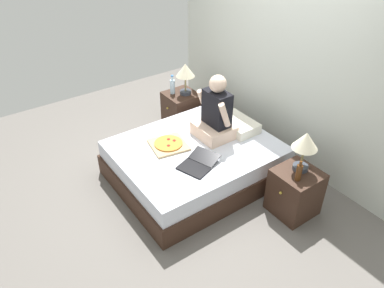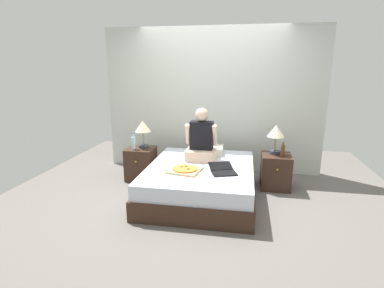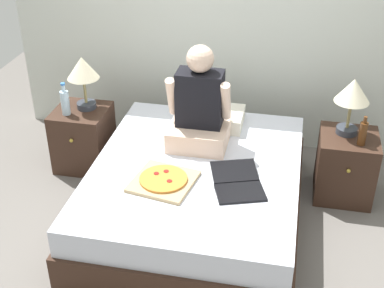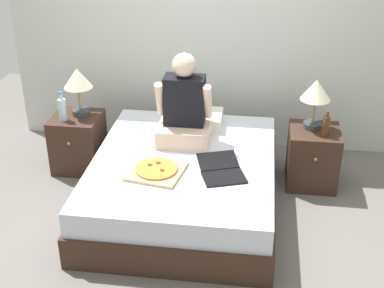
# 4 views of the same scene
# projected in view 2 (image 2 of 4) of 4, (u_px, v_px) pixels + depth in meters

# --- Properties ---
(ground_plane) EXTENTS (5.82, 5.82, 0.00)m
(ground_plane) POSITION_uv_depth(u_px,v_px,m) (200.00, 196.00, 4.36)
(ground_plane) COLOR #66605B
(wall_back) EXTENTS (3.82, 0.12, 2.50)m
(wall_back) POSITION_uv_depth(u_px,v_px,m) (212.00, 101.00, 5.28)
(wall_back) COLOR silver
(wall_back) RESTS_ON ground
(bed) EXTENTS (1.51, 1.85, 0.47)m
(bed) POSITION_uv_depth(u_px,v_px,m) (201.00, 181.00, 4.31)
(bed) COLOR #382319
(bed) RESTS_ON ground
(nightstand_left) EXTENTS (0.44, 0.47, 0.53)m
(nightstand_left) POSITION_uv_depth(u_px,v_px,m) (141.00, 163.00, 4.99)
(nightstand_left) COLOR #382319
(nightstand_left) RESTS_ON ground
(lamp_on_left_nightstand) EXTENTS (0.26, 0.26, 0.45)m
(lamp_on_left_nightstand) POSITION_uv_depth(u_px,v_px,m) (143.00, 128.00, 4.89)
(lamp_on_left_nightstand) COLOR #333842
(lamp_on_left_nightstand) RESTS_ON nightstand_left
(water_bottle) EXTENTS (0.07, 0.07, 0.28)m
(water_bottle) POSITION_uv_depth(u_px,v_px,m) (133.00, 143.00, 4.83)
(water_bottle) COLOR silver
(water_bottle) RESTS_ON nightstand_left
(nightstand_right) EXTENTS (0.44, 0.47, 0.53)m
(nightstand_right) POSITION_uv_depth(u_px,v_px,m) (276.00, 171.00, 4.62)
(nightstand_right) COLOR #382319
(nightstand_right) RESTS_ON ground
(lamp_on_right_nightstand) EXTENTS (0.26, 0.26, 0.45)m
(lamp_on_right_nightstand) POSITION_uv_depth(u_px,v_px,m) (276.00, 133.00, 4.52)
(lamp_on_right_nightstand) COLOR #333842
(lamp_on_right_nightstand) RESTS_ON nightstand_right
(beer_bottle) EXTENTS (0.06, 0.06, 0.23)m
(beer_bottle) POSITION_uv_depth(u_px,v_px,m) (283.00, 151.00, 4.42)
(beer_bottle) COLOR #512D14
(beer_bottle) RESTS_ON nightstand_right
(pillow) EXTENTS (0.52, 0.34, 0.12)m
(pillow) POSITION_uv_depth(u_px,v_px,m) (206.00, 150.00, 4.85)
(pillow) COLOR silver
(pillow) RESTS_ON bed
(person_seated) EXTENTS (0.47, 0.40, 0.78)m
(person_seated) POSITION_uv_depth(u_px,v_px,m) (201.00, 141.00, 4.49)
(person_seated) COLOR beige
(person_seated) RESTS_ON bed
(laptop) EXTENTS (0.44, 0.50, 0.07)m
(laptop) POSITION_uv_depth(u_px,v_px,m) (223.00, 171.00, 3.99)
(laptop) COLOR black
(laptop) RESTS_ON bed
(pizza_box) EXTENTS (0.46, 0.46, 0.04)m
(pizza_box) POSITION_uv_depth(u_px,v_px,m) (185.00, 170.00, 4.03)
(pizza_box) COLOR tan
(pizza_box) RESTS_ON bed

